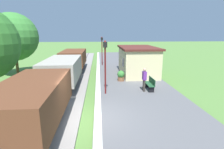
# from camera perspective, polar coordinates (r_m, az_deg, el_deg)

# --- Properties ---
(ground_plane) EXTENTS (160.00, 160.00, 0.00)m
(ground_plane) POSITION_cam_1_polar(r_m,az_deg,el_deg) (9.28, -7.12, -15.03)
(ground_plane) COLOR #517A38
(platform_slab) EXTENTS (6.00, 60.00, 0.25)m
(platform_slab) POSITION_cam_1_polar(r_m,az_deg,el_deg) (9.59, 12.88, -13.43)
(platform_slab) COLOR #565659
(platform_slab) RESTS_ON ground
(platform_edge_stripe) EXTENTS (0.36, 60.00, 0.01)m
(platform_edge_stripe) POSITION_cam_1_polar(r_m,az_deg,el_deg) (9.15, -4.60, -13.61)
(platform_edge_stripe) COLOR silver
(platform_edge_stripe) RESTS_ON platform_slab
(track_ballast) EXTENTS (3.80, 60.00, 0.12)m
(track_ballast) POSITION_cam_1_polar(r_m,az_deg,el_deg) (9.68, -21.94, -14.29)
(track_ballast) COLOR gray
(track_ballast) RESTS_ON ground
(rail_near) EXTENTS (0.07, 60.00, 0.14)m
(rail_near) POSITION_cam_1_polar(r_m,az_deg,el_deg) (9.43, -17.71, -13.80)
(rail_near) COLOR slate
(rail_near) RESTS_ON track_ballast
(rail_far) EXTENTS (0.07, 60.00, 0.14)m
(rail_far) POSITION_cam_1_polar(r_m,az_deg,el_deg) (9.86, -26.10, -13.34)
(rail_far) COLOR slate
(rail_far) RESTS_ON track_ballast
(freight_train) EXTENTS (2.50, 19.40, 2.12)m
(freight_train) POSITION_cam_1_polar(r_m,az_deg,el_deg) (14.58, -15.68, 1.01)
(freight_train) COLOR brown
(freight_train) RESTS_ON rail_near
(station_hut) EXTENTS (3.50, 5.80, 2.78)m
(station_hut) POSITION_cam_1_polar(r_m,az_deg,el_deg) (18.08, 8.22, 4.52)
(station_hut) COLOR beige
(station_hut) RESTS_ON platform_slab
(bench_near_hut) EXTENTS (0.42, 1.50, 0.91)m
(bench_near_hut) POSITION_cam_1_polar(r_m,az_deg,el_deg) (13.36, 12.26, -2.91)
(bench_near_hut) COLOR #1E4C2D
(bench_near_hut) RESTS_ON platform_slab
(bench_down_platform) EXTENTS (0.42, 1.50, 0.91)m
(bench_down_platform) POSITION_cam_1_polar(r_m,az_deg,el_deg) (22.50, 5.40, 3.92)
(bench_down_platform) COLOR #1E4C2D
(bench_down_platform) RESTS_ON platform_slab
(person_waiting) EXTENTS (0.25, 0.39, 1.71)m
(person_waiting) POSITION_cam_1_polar(r_m,az_deg,el_deg) (12.83, 10.38, -1.35)
(person_waiting) COLOR #38332D
(person_waiting) RESTS_ON platform_slab
(potted_planter) EXTENTS (0.64, 0.64, 0.92)m
(potted_planter) POSITION_cam_1_polar(r_m,az_deg,el_deg) (15.50, 2.89, -0.35)
(potted_planter) COLOR brown
(potted_planter) RESTS_ON platform_slab
(lamp_post_near) EXTENTS (0.28, 0.28, 3.70)m
(lamp_post_near) POSITION_cam_1_polar(r_m,az_deg,el_deg) (11.81, -2.22, 5.61)
(lamp_post_near) COLOR #591414
(lamp_post_near) RESTS_ON platform_slab
(lamp_post_far) EXTENTS (0.28, 0.28, 3.70)m
(lamp_post_far) POSITION_cam_1_polar(r_m,az_deg,el_deg) (22.81, -3.28, 9.36)
(lamp_post_far) COLOR #591414
(lamp_post_far) RESTS_ON platform_slab
(tree_trackside_far) EXTENTS (4.80, 4.80, 6.37)m
(tree_trackside_far) POSITION_cam_1_polar(r_m,az_deg,el_deg) (20.72, -29.22, 10.54)
(tree_trackside_far) COLOR #4C3823
(tree_trackside_far) RESTS_ON ground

